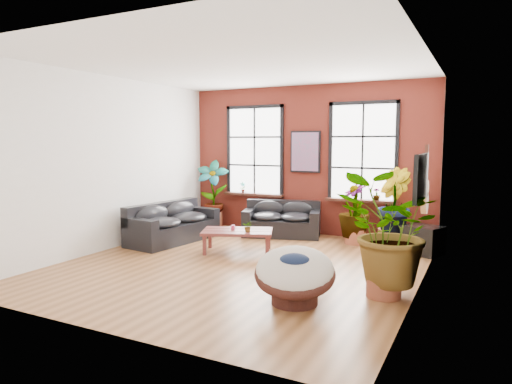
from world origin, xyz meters
TOP-DOWN VIEW (x-y plane):
  - room at (0.00, 0.15)m, footprint 6.04×6.54m
  - sofa_back at (-0.37, 2.69)m, footprint 1.92×1.31m
  - sofa_left at (-2.30, 1.04)m, footprint 1.16×2.24m
  - coffee_table at (-0.53, 0.83)m, footprint 1.57×1.25m
  - papasan_chair at (1.58, -1.38)m, footprint 1.39×1.39m
  - poster at (0.00, 3.18)m, footprint 0.74×0.06m
  - tv_wall_unit at (2.93, 0.60)m, footprint 0.13×1.86m
  - media_box at (2.79, 2.30)m, footprint 0.83×0.77m
  - pot_back_left at (-2.40, 2.85)m, footprint 0.64×0.64m
  - pot_back_right at (2.09, 2.72)m, footprint 0.58×0.58m
  - pot_right_wall at (2.61, -0.56)m, footprint 0.62×0.62m
  - pot_mid at (1.38, 2.60)m, footprint 0.55×0.55m
  - floor_plant_back_left at (-2.39, 2.86)m, footprint 0.95×0.76m
  - floor_plant_back_right at (2.12, 2.74)m, footprint 0.97×1.04m
  - floor_plant_right_wall at (2.62, -0.53)m, footprint 1.71×1.58m
  - floor_plant_mid at (1.34, 2.63)m, footprint 0.95×0.95m
  - table_plant at (-0.25, 0.76)m, footprint 0.23×0.21m
  - sill_plant_left at (-1.65, 3.13)m, footprint 0.17×0.17m
  - sill_plant_right at (1.70, 3.13)m, footprint 0.19×0.19m

SIDE VIEW (x-z plane):
  - pot_mid at x=1.38m, z-range 0.00..0.32m
  - pot_right_wall at x=2.61m, z-range 0.00..0.36m
  - pot_back_right at x=2.09m, z-range 0.00..0.36m
  - pot_back_left at x=-2.40m, z-range 0.00..0.40m
  - media_box at x=2.79m, z-range 0.00..0.56m
  - sofa_back at x=-0.37m, z-range -0.04..0.77m
  - sofa_left at x=-2.30m, z-range -0.04..0.81m
  - coffee_table at x=-0.53m, z-range 0.13..0.65m
  - papasan_chair at x=1.58m, z-range 0.01..0.83m
  - table_plant at x=-0.25m, z-range 0.44..0.66m
  - floor_plant_mid at x=1.34m, z-range 0.14..1.35m
  - floor_plant_back_right at x=2.12m, z-range 0.15..1.65m
  - floor_plant_back_left at x=-2.39m, z-range 0.15..1.72m
  - floor_plant_right_wall at x=2.62m, z-range 0.16..1.74m
  - sill_plant_left at x=-1.65m, z-range 0.90..1.17m
  - sill_plant_right at x=1.70m, z-range 0.90..1.17m
  - tv_wall_unit at x=2.93m, z-range 0.94..2.14m
  - room at x=0.00m, z-range -0.02..3.52m
  - poster at x=0.00m, z-range 1.46..2.44m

